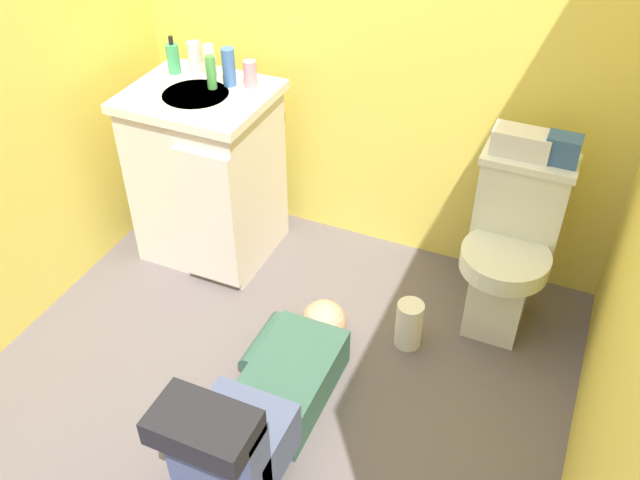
# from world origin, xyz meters

# --- Properties ---
(ground_plane) EXTENTS (2.70, 3.19, 0.04)m
(ground_plane) POSITION_xyz_m (0.00, 0.00, -0.02)
(ground_plane) COLOR #635A5D
(toilet) EXTENTS (0.36, 0.46, 0.75)m
(toilet) POSITION_xyz_m (0.71, 0.79, 0.37)
(toilet) COLOR silver
(toilet) RESTS_ON ground_plane
(vanity_cabinet) EXTENTS (0.60, 0.53, 0.82)m
(vanity_cabinet) POSITION_xyz_m (-0.65, 0.72, 0.42)
(vanity_cabinet) COLOR silver
(vanity_cabinet) RESTS_ON ground_plane
(faucet) EXTENTS (0.02, 0.02, 0.10)m
(faucet) POSITION_xyz_m (-0.65, 0.87, 0.87)
(faucet) COLOR silver
(faucet) RESTS_ON vanity_cabinet
(person_plumber) EXTENTS (0.39, 1.06, 0.52)m
(person_plumber) POSITION_xyz_m (0.08, -0.15, 0.18)
(person_plumber) COLOR #33594C
(person_plumber) RESTS_ON ground_plane
(tissue_box) EXTENTS (0.22, 0.11, 0.10)m
(tissue_box) POSITION_xyz_m (0.67, 0.88, 0.80)
(tissue_box) COLOR silver
(tissue_box) RESTS_ON toilet
(toiletry_bag) EXTENTS (0.12, 0.09, 0.11)m
(toiletry_bag) POSITION_xyz_m (0.82, 0.88, 0.81)
(toiletry_bag) COLOR #33598C
(toiletry_bag) RESTS_ON toilet
(soap_dispenser) EXTENTS (0.06, 0.06, 0.17)m
(soap_dispenser) POSITION_xyz_m (-0.84, 0.85, 0.89)
(soap_dispenser) COLOR #3EA263
(soap_dispenser) RESTS_ON vanity_cabinet
(bottle_clear) EXTENTS (0.06, 0.06, 0.14)m
(bottle_clear) POSITION_xyz_m (-0.75, 0.88, 0.89)
(bottle_clear) COLOR silver
(bottle_clear) RESTS_ON vanity_cabinet
(bottle_white) EXTENTS (0.05, 0.05, 0.14)m
(bottle_white) POSITION_xyz_m (-0.68, 0.88, 0.89)
(bottle_white) COLOR white
(bottle_white) RESTS_ON vanity_cabinet
(bottle_green) EXTENTS (0.04, 0.04, 0.14)m
(bottle_green) POSITION_xyz_m (-0.61, 0.78, 0.89)
(bottle_green) COLOR green
(bottle_green) RESTS_ON vanity_cabinet
(bottle_blue) EXTENTS (0.06, 0.06, 0.16)m
(bottle_blue) POSITION_xyz_m (-0.56, 0.84, 0.90)
(bottle_blue) COLOR #3E68B2
(bottle_blue) RESTS_ON vanity_cabinet
(bottle_pink) EXTENTS (0.06, 0.06, 0.11)m
(bottle_pink) POSITION_xyz_m (-0.47, 0.86, 0.88)
(bottle_pink) COLOR pink
(bottle_pink) RESTS_ON vanity_cabinet
(paper_towel_roll) EXTENTS (0.11, 0.11, 0.22)m
(paper_towel_roll) POSITION_xyz_m (0.41, 0.47, 0.11)
(paper_towel_roll) COLOR white
(paper_towel_roll) RESTS_ON ground_plane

